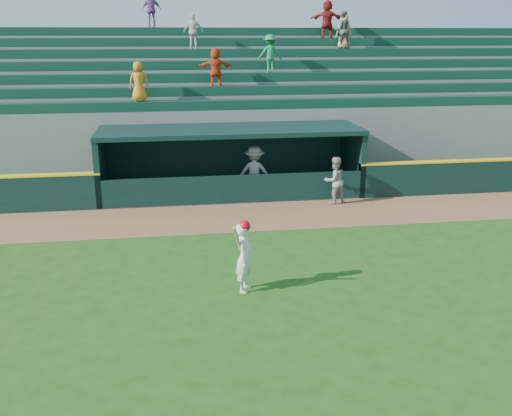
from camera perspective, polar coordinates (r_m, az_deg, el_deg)
name	(u,v)px	position (r m, az deg, el deg)	size (l,w,h in m)	color
ground	(266,278)	(13.92, 1.00, -7.03)	(120.00, 120.00, 0.00)	#1E4912
warning_track	(241,217)	(18.46, -1.54, -0.89)	(40.00, 3.00, 0.01)	brown
dugout_player_front	(335,180)	(19.93, 7.86, 2.75)	(0.80, 0.63, 1.65)	gray
dugout_player_inside	(255,172)	(20.46, -0.14, 3.62)	(1.22, 0.70, 1.88)	gray
dugout	(230,156)	(21.10, -2.63, 5.17)	(9.40, 2.80, 2.46)	slate
stands	(219,112)	(25.41, -3.75, 9.53)	(34.50, 6.25, 7.45)	slate
batter_at_plate	(245,256)	(12.97, -1.15, -4.79)	(0.60, 0.80, 1.71)	silver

